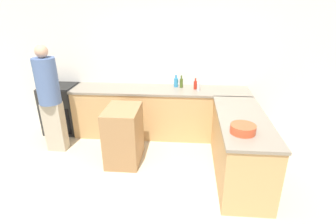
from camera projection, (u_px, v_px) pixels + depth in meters
The scene contains 12 objects.
ground_plane at pixel (145, 203), 3.42m from camera, with size 14.00×14.00×0.00m, color beige.
wall_back at pixel (162, 63), 5.02m from camera, with size 8.00×0.06×2.70m.
counter_back at pixel (160, 112), 5.04m from camera, with size 3.28×0.67×0.94m.
counter_peninsula at pixel (240, 147), 3.83m from camera, with size 0.69×1.81×0.94m.
range_oven at pixel (62, 108), 5.20m from camera, with size 0.65×0.61×0.95m.
island_table at pixel (124, 135), 4.19m from camera, with size 0.52×0.71×0.92m.
mixing_bowl at pixel (243, 129), 3.20m from camera, with size 0.31×0.31×0.11m.
olive_oil_bottle at pixel (181, 83), 4.91m from camera, with size 0.06×0.06×0.23m.
dish_soap_bottle at pixel (176, 82), 4.94m from camera, with size 0.08×0.08×0.23m.
hot_sauce_bottle at pixel (195, 85), 4.82m from camera, with size 0.06×0.06×0.21m.
vinegar_bottle_clear at pixel (199, 87), 4.72m from camera, with size 0.06×0.06×0.19m.
person_by_range at pixel (50, 96), 4.31m from camera, with size 0.36×0.36×1.82m.
Camera 1 is at (0.52, -2.66, 2.41)m, focal length 28.00 mm.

